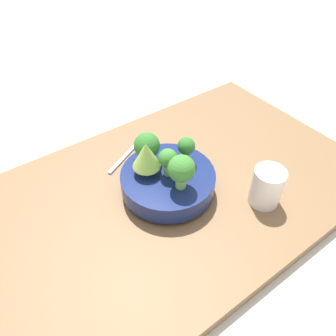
{
  "coord_description": "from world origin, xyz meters",
  "views": [
    {
      "loc": [
        0.37,
        0.48,
        0.67
      ],
      "look_at": [
        0.03,
        0.0,
        0.12
      ],
      "focal_mm": 35.0,
      "sensor_mm": 36.0,
      "label": 1
    }
  ],
  "objects": [
    {
      "name": "cup",
      "position": [
        -0.15,
        0.17,
        0.09
      ],
      "size": [
        0.08,
        0.08,
        0.1
      ],
      "color": "silver",
      "rests_on": "table"
    },
    {
      "name": "broccoli_floret_left",
      "position": [
        -0.03,
        -0.01,
        0.14
      ],
      "size": [
        0.05,
        0.05,
        0.07
      ],
      "color": "#6BA34C",
      "rests_on": "bowl"
    },
    {
      "name": "romanesco_piece_near",
      "position": [
        0.07,
        -0.03,
        0.15
      ],
      "size": [
        0.07,
        0.07,
        0.09
      ],
      "color": "#6BA34C",
      "rests_on": "bowl"
    },
    {
      "name": "ground_plane",
      "position": [
        0.0,
        0.0,
        0.0
      ],
      "size": [
        6.0,
        6.0,
        0.0
      ],
      "primitive_type": "plane",
      "color": "beige"
    },
    {
      "name": "fork",
      "position": [
        0.05,
        -0.18,
        0.04
      ],
      "size": [
        0.16,
        0.09,
        0.01
      ],
      "color": "#B2B2B7",
      "rests_on": "table"
    },
    {
      "name": "broccoli_floret_front",
      "position": [
        0.05,
        -0.07,
        0.15
      ],
      "size": [
        0.07,
        0.07,
        0.09
      ],
      "color": "#609347",
      "rests_on": "bowl"
    },
    {
      "name": "table",
      "position": [
        0.0,
        0.0,
        0.02
      ],
      "size": [
        1.03,
        0.65,
        0.03
      ],
      "color": "brown",
      "rests_on": "ground_plane"
    },
    {
      "name": "broccoli_floret_back",
      "position": [
        0.03,
        0.05,
        0.15
      ],
      "size": [
        0.07,
        0.07,
        0.09
      ],
      "color": "#7AB256",
      "rests_on": "bowl"
    },
    {
      "name": "bowl",
      "position": [
        0.03,
        0.0,
        0.07
      ],
      "size": [
        0.24,
        0.24,
        0.06
      ],
      "color": "navy",
      "rests_on": "table"
    },
    {
      "name": "broccoli_floret_center",
      "position": [
        0.03,
        0.0,
        0.14
      ],
      "size": [
        0.05,
        0.05,
        0.08
      ],
      "color": "#6BA34C",
      "rests_on": "bowl"
    }
  ]
}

